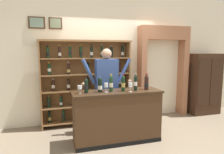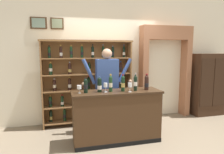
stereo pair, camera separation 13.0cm
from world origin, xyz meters
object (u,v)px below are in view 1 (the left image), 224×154
tasting_counter (117,116)px  tasting_bottle_grappa (147,82)px  tasting_bottle_bianco (86,86)px  wine_glass_right (80,88)px  tasting_bottle_chianti (111,83)px  wine_glass_spare (130,85)px  side_cabinet (205,84)px  wine_shelf (87,81)px  tasting_bottle_riserva (100,85)px  shopkeeper (107,81)px  wine_glass_left (106,86)px  tasting_bottle_brunello (136,83)px  tasting_bottle_super_tuscan (123,83)px

tasting_counter → tasting_bottle_grappa: size_ratio=5.37×
tasting_bottle_bianco → wine_glass_right: 0.12m
tasting_bottle_chianti → wine_glass_spare: bearing=-19.5°
side_cabinet → tasting_bottle_chianti: bearing=-161.7°
tasting_counter → tasting_bottle_chianti: size_ratio=5.14×
side_cabinet → tasting_bottle_grappa: 2.47m
tasting_bottle_chianti → wine_glass_right: bearing=179.3°
tasting_counter → wine_shelf: bearing=109.5°
tasting_counter → tasting_bottle_riserva: tasting_bottle_riserva is taller
shopkeeper → wine_glass_left: shopkeeper is taller
side_cabinet → tasting_bottle_chianti: size_ratio=5.05×
tasting_counter → wine_glass_spare: bearing=-32.6°
tasting_bottle_bianco → tasting_bottle_chianti: (0.46, -0.01, 0.02)m
shopkeeper → tasting_bottle_bianco: size_ratio=6.50×
tasting_bottle_grappa → tasting_bottle_brunello: bearing=-175.6°
side_cabinet → wine_shelf: bearing=177.6°
wine_glass_left → shopkeeper: bearing=73.8°
side_cabinet → tasting_counter: size_ratio=0.98×
tasting_bottle_grappa → tasting_bottle_super_tuscan: bearing=-178.7°
tasting_bottle_chianti → tasting_bottle_super_tuscan: 0.23m
side_cabinet → tasting_bottle_riserva: 3.32m
tasting_bottle_grappa → wine_glass_right: bearing=179.3°
side_cabinet → tasting_bottle_grappa: side_cabinet is taller
shopkeeper → tasting_bottle_riserva: 0.57m
tasting_bottle_super_tuscan → wine_glass_right: bearing=178.2°
tasting_bottle_riserva → wine_glass_right: 0.37m
tasting_bottle_grappa → wine_glass_right: 1.28m
side_cabinet → wine_glass_left: side_cabinet is taller
side_cabinet → tasting_bottle_chianti: side_cabinet is taller
tasting_bottle_chianti → tasting_bottle_brunello: 0.48m
shopkeeper → tasting_bottle_bianco: bearing=-135.1°
shopkeeper → wine_glass_left: bearing=-106.2°
side_cabinet → tasting_bottle_super_tuscan: (-2.73, -1.00, 0.31)m
tasting_bottle_bianco → wine_glass_spare: tasting_bottle_bianco is taller
side_cabinet → tasting_bottle_bianco: bearing=-164.2°
wine_shelf → tasting_bottle_brunello: bearing=-57.0°
wine_shelf → tasting_counter: size_ratio=1.24×
wine_shelf → shopkeeper: size_ratio=1.18×
tasting_counter → tasting_bottle_bianco: 0.86m
shopkeeper → tasting_bottle_chianti: bearing=-96.1°
wine_shelf → tasting_bottle_super_tuscan: 1.24m
tasting_counter → tasting_bottle_brunello: (0.35, -0.04, 0.64)m
wine_shelf → tasting_bottle_bianco: size_ratio=7.64×
shopkeeper → tasting_bottle_grappa: size_ratio=5.67×
shopkeeper → tasting_bottle_brunello: 0.69m
tasting_bottle_riserva → tasting_bottle_grappa: (0.92, -0.02, 0.01)m
tasting_bottle_riserva → tasting_bottle_super_tuscan: (0.44, -0.03, 0.01)m
wine_glass_spare → tasting_bottle_grappa: bearing=16.2°
wine_shelf → tasting_bottle_super_tuscan: (0.50, -1.14, 0.10)m
tasting_bottle_bianco → wine_glass_left: bearing=-3.8°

